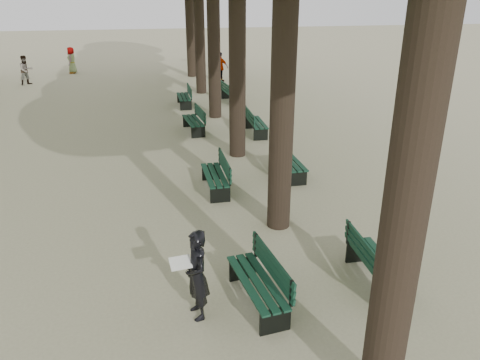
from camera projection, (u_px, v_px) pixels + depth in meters
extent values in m
plane|color=tan|center=(239.00, 316.00, 7.83)|extent=(120.00, 120.00, 0.00)
cylinder|color=#33261C|center=(418.00, 127.00, 4.85)|extent=(0.52, 0.52, 7.50)
cylinder|color=#33261C|center=(284.00, 59.00, 9.39)|extent=(0.52, 0.52, 7.50)
cylinder|color=#33261C|center=(237.00, 36.00, 13.92)|extent=(0.52, 0.52, 7.50)
cylinder|color=#33261C|center=(213.00, 24.00, 18.46)|extent=(0.52, 0.52, 7.50)
cylinder|color=#33261C|center=(199.00, 17.00, 22.99)|extent=(0.52, 0.52, 7.50)
cylinder|color=#33261C|center=(189.00, 12.00, 27.53)|extent=(0.52, 0.52, 7.50)
cube|color=black|center=(256.00, 293.00, 8.04)|extent=(0.76, 1.85, 0.45)
cube|color=black|center=(257.00, 282.00, 7.96)|extent=(0.78, 1.86, 0.04)
cube|color=black|center=(272.00, 265.00, 7.94)|extent=(0.28, 1.79, 0.40)
cube|color=black|center=(215.00, 183.00, 12.58)|extent=(0.54, 1.81, 0.45)
cube|color=black|center=(215.00, 175.00, 12.49)|extent=(0.56, 1.81, 0.04)
cube|color=black|center=(225.00, 165.00, 12.44)|extent=(0.06, 1.80, 0.40)
cube|color=black|center=(193.00, 126.00, 17.70)|extent=(0.71, 1.85, 0.45)
cube|color=black|center=(193.00, 120.00, 17.62)|extent=(0.73, 1.85, 0.04)
cube|color=black|center=(200.00, 113.00, 17.59)|extent=(0.23, 1.79, 0.40)
cube|color=black|center=(184.00, 101.00, 21.56)|extent=(0.54, 1.81, 0.45)
cube|color=black|center=(184.00, 97.00, 21.47)|extent=(0.56, 1.81, 0.04)
cube|color=black|center=(189.00, 90.00, 21.42)|extent=(0.06, 1.80, 0.40)
cube|color=black|center=(376.00, 273.00, 8.59)|extent=(0.58, 1.82, 0.45)
cube|color=black|center=(378.00, 263.00, 8.50)|extent=(0.60, 1.82, 0.04)
cube|color=black|center=(365.00, 251.00, 8.36)|extent=(0.10, 1.80, 0.40)
cube|color=black|center=(290.00, 168.00, 13.59)|extent=(0.56, 1.81, 0.45)
cube|color=black|center=(290.00, 161.00, 13.51)|extent=(0.58, 1.81, 0.04)
cube|color=black|center=(281.00, 153.00, 13.35)|extent=(0.08, 1.80, 0.40)
cube|color=black|center=(257.00, 128.00, 17.44)|extent=(0.55, 1.81, 0.45)
cube|color=black|center=(257.00, 122.00, 17.36)|extent=(0.57, 1.81, 0.04)
cube|color=black|center=(249.00, 116.00, 17.21)|extent=(0.07, 1.80, 0.40)
cube|color=black|center=(231.00, 97.00, 22.36)|extent=(0.70, 1.84, 0.45)
cube|color=black|center=(231.00, 93.00, 22.27)|extent=(0.72, 1.85, 0.04)
cube|color=black|center=(225.00, 87.00, 22.09)|extent=(0.23, 1.79, 0.40)
imported|color=black|center=(197.00, 275.00, 7.55)|extent=(0.45, 0.68, 1.57)
cube|color=white|center=(181.00, 263.00, 7.41)|extent=(0.37, 0.29, 0.12)
imported|color=#262628|center=(26.00, 70.00, 26.18)|extent=(0.81, 0.73, 1.60)
imported|color=#262628|center=(201.00, 54.00, 32.54)|extent=(0.35, 1.06, 1.63)
imported|color=#262628|center=(220.00, 67.00, 26.93)|extent=(1.00, 0.84, 1.69)
imported|color=#262628|center=(72.00, 60.00, 29.68)|extent=(0.42, 0.83, 1.62)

